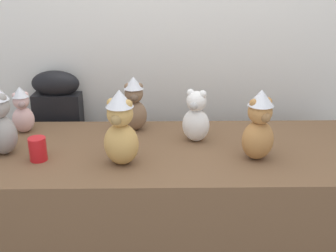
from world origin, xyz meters
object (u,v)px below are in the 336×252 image
at_px(teddy_bear_snow, 196,118).
at_px(teddy_bear_honey, 121,129).
at_px(teddy_bear_caramel, 259,126).
at_px(teddy_bear_blush, 22,110).
at_px(instrument_case, 62,152).
at_px(party_cup_red, 38,149).
at_px(display_table, 168,216).
at_px(teddy_bear_mocha, 134,104).

relative_size(teddy_bear_snow, teddy_bear_honey, 0.78).
bearing_deg(teddy_bear_caramel, teddy_bear_blush, 145.10).
xyz_separation_m(instrument_case, teddy_bear_blush, (-0.12, -0.28, 0.37)).
relative_size(teddy_bear_honey, teddy_bear_blush, 1.38).
distance_m(instrument_case, teddy_bear_blush, 0.48).
distance_m(teddy_bear_caramel, party_cup_red, 1.01).
xyz_separation_m(display_table, teddy_bear_snow, (0.14, 0.10, 0.51)).
height_order(teddy_bear_snow, party_cup_red, teddy_bear_snow).
bearing_deg(teddy_bear_honey, teddy_bear_caramel, 17.94).
bearing_deg(teddy_bear_caramel, teddy_bear_mocha, 129.57).
height_order(teddy_bear_caramel, teddy_bear_blush, teddy_bear_caramel).
bearing_deg(teddy_bear_caramel, teddy_bear_snow, 123.04).
bearing_deg(teddy_bear_mocha, teddy_bear_caramel, -36.47).
height_order(display_table, instrument_case, instrument_case).
height_order(instrument_case, teddy_bear_snow, teddy_bear_snow).
bearing_deg(party_cup_red, teddy_bear_caramel, 0.09).
xyz_separation_m(instrument_case, teddy_bear_snow, (0.79, -0.41, 0.37)).
bearing_deg(teddy_bear_snow, party_cup_red, -141.66).
bearing_deg(teddy_bear_mocha, instrument_case, 146.68).
distance_m(teddy_bear_caramel, teddy_bear_blush, 1.22).
distance_m(teddy_bear_mocha, teddy_bear_blush, 0.59).
bearing_deg(party_cup_red, display_table, 10.71).
xyz_separation_m(teddy_bear_honey, party_cup_red, (-0.39, 0.04, -0.11)).
bearing_deg(teddy_bear_caramel, party_cup_red, 161.50).
bearing_deg(teddy_bear_honey, display_table, 50.33).
distance_m(teddy_bear_mocha, teddy_bear_caramel, 0.69).
xyz_separation_m(teddy_bear_mocha, party_cup_red, (-0.42, -0.37, -0.09)).
xyz_separation_m(display_table, teddy_bear_blush, (-0.77, 0.23, 0.51)).
xyz_separation_m(teddy_bear_snow, teddy_bear_caramel, (0.27, -0.21, 0.04)).
relative_size(teddy_bear_caramel, party_cup_red, 3.02).
height_order(instrument_case, teddy_bear_blush, instrument_case).
bearing_deg(teddy_bear_snow, teddy_bear_honey, -121.75).
height_order(instrument_case, teddy_bear_honey, teddy_bear_honey).
bearing_deg(party_cup_red, teddy_bear_blush, 115.93).
distance_m(teddy_bear_honey, teddy_bear_mocha, 0.41).
bearing_deg(teddy_bear_blush, teddy_bear_snow, -30.23).
relative_size(display_table, teddy_bear_blush, 7.88).
xyz_separation_m(instrument_case, teddy_bear_mocha, (0.47, -0.26, 0.39)).
bearing_deg(teddy_bear_caramel, display_table, 146.18).
bearing_deg(teddy_bear_honey, teddy_bear_snow, 49.88).
bearing_deg(instrument_case, party_cup_red, -83.31).
distance_m(instrument_case, teddy_bear_caramel, 1.29).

